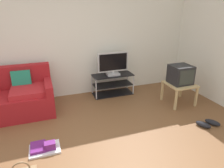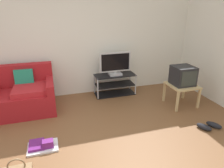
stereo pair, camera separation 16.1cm
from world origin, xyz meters
name	(u,v)px [view 2 (the right image)]	position (x,y,z in m)	size (l,w,h in m)	color
ground_plane	(91,162)	(0.00, 0.00, -0.01)	(9.00, 9.80, 0.02)	brown
wall_back	(67,37)	(0.00, 2.45, 1.35)	(9.00, 0.10, 2.70)	silver
couch	(8,97)	(-1.29, 1.88, 0.33)	(1.80, 0.90, 0.89)	maroon
tv_stand	(115,84)	(1.01, 2.11, 0.25)	(0.95, 0.40, 0.49)	black
flat_tv	(115,64)	(1.01, 2.09, 0.76)	(0.72, 0.22, 0.54)	#B2B2B7
side_table	(182,88)	(2.20, 1.16, 0.39)	(0.57, 0.57, 0.46)	tan
crt_tv	(183,76)	(2.20, 1.18, 0.66)	(0.43, 0.41, 0.39)	#232326
sneakers_pair	(209,126)	(2.14, 0.21, 0.04)	(0.44, 0.29, 0.09)	black
floor_tray	(42,146)	(-0.65, 0.50, 0.04)	(0.44, 0.33, 0.14)	silver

